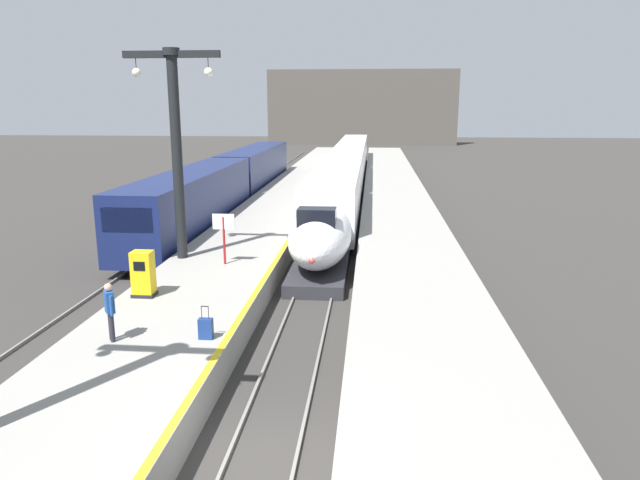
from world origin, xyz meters
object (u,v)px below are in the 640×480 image
Objects in this scene: rolling_suitcase at (206,329)px; departure_info_board at (224,229)px; highspeed_train_main at (346,172)px; regional_train_adjacent at (230,180)px; ticket_machine_yellow at (143,275)px; station_column_mid at (176,135)px; passenger_near_edge at (110,307)px.

rolling_suitcase is 8.05m from departure_info_board.
highspeed_train_main is 58.66× the size of rolling_suitcase.
regional_train_adjacent is 23.02m from ticket_machine_yellow.
departure_info_board is (-3.80, -26.63, 0.61)m from highspeed_train_main.
ticket_machine_yellow is (-3.20, 3.49, 0.44)m from rolling_suitcase.
station_column_mid is 5.45× the size of ticket_machine_yellow.
regional_train_adjacent is at bearing 96.73° from passenger_near_edge.
ticket_machine_yellow is at bearing -111.96° from departure_info_board.
departure_info_board is (-1.45, 7.82, 1.20)m from rolling_suitcase.
station_column_mid is 10.06m from passenger_near_edge.
passenger_near_edge is 1.06× the size of ticket_machine_yellow.
rolling_suitcase is 4.75m from ticket_machine_yellow.
regional_train_adjacent is 27.00m from rolling_suitcase.
rolling_suitcase is (-2.35, -34.45, -0.60)m from highspeed_train_main.
passenger_near_edge reaches higher than rolling_suitcase.
ticket_machine_yellow reaches higher than rolling_suitcase.
passenger_near_edge is at bearing -97.90° from departure_info_board.
highspeed_train_main reaches higher than passenger_near_edge.
station_column_mid is 5.16× the size of passenger_near_edge.
station_column_mid is 10.61m from rolling_suitcase.
station_column_mid is at bearing 96.04° from passenger_near_edge.
passenger_near_edge is at bearing -81.07° from ticket_machine_yellow.
highspeed_train_main is at bearing 77.11° from station_column_mid.
regional_train_adjacent reaches higher than passenger_near_edge.
ticket_machine_yellow is (-0.61, 3.87, -0.25)m from passenger_near_edge.
highspeed_train_main is 36.00× the size of ticket_machine_yellow.
station_column_mid is 4.11× the size of departure_info_board.
departure_info_board reaches higher than rolling_suitcase.
highspeed_train_main is at bearing 44.94° from regional_train_adjacent.
station_column_mid is 8.88× the size of rolling_suitcase.
station_column_mid is at bearing -102.89° from highspeed_train_main.
passenger_near_edge is 2.71m from rolling_suitcase.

